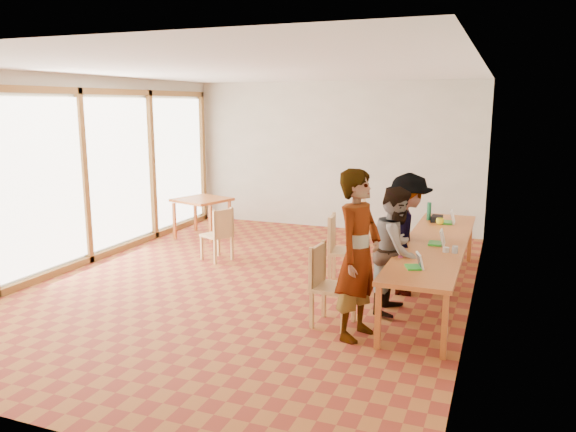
# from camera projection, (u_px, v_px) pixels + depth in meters

# --- Properties ---
(ground) EXTENTS (8.00, 8.00, 0.00)m
(ground) POSITION_uv_depth(u_px,v_px,m) (254.00, 283.00, 8.15)
(ground) COLOR #9C5425
(ground) RESTS_ON ground
(wall_back) EXTENTS (6.00, 0.10, 3.00)m
(wall_back) POSITION_uv_depth(u_px,v_px,m) (334.00, 156.00, 11.51)
(wall_back) COLOR beige
(wall_back) RESTS_ON ground
(wall_front) EXTENTS (6.00, 0.10, 3.00)m
(wall_front) POSITION_uv_depth(u_px,v_px,m) (28.00, 247.00, 4.20)
(wall_front) COLOR beige
(wall_front) RESTS_ON ground
(wall_right) EXTENTS (0.10, 8.00, 3.00)m
(wall_right) POSITION_uv_depth(u_px,v_px,m) (477.00, 192.00, 6.79)
(wall_right) COLOR beige
(wall_right) RESTS_ON ground
(window_wall) EXTENTS (0.10, 8.00, 3.00)m
(window_wall) POSITION_uv_depth(u_px,v_px,m) (83.00, 171.00, 8.91)
(window_wall) COLOR white
(window_wall) RESTS_ON ground
(ceiling) EXTENTS (6.00, 8.00, 0.04)m
(ceiling) POSITION_uv_depth(u_px,v_px,m) (251.00, 68.00, 7.56)
(ceiling) COLOR white
(ceiling) RESTS_ON wall_back
(communal_table) EXTENTS (0.80, 4.00, 0.75)m
(communal_table) POSITION_uv_depth(u_px,v_px,m) (435.00, 245.00, 7.47)
(communal_table) COLOR #C7632C
(communal_table) RESTS_ON ground
(side_table) EXTENTS (0.90, 0.90, 0.75)m
(side_table) POSITION_uv_depth(u_px,v_px,m) (202.00, 203.00, 10.88)
(side_table) COLOR #C7632C
(side_table) RESTS_ON ground
(chair_near) EXTENTS (0.47, 0.47, 0.51)m
(chair_near) POSITION_uv_depth(u_px,v_px,m) (325.00, 276.00, 6.53)
(chair_near) COLOR tan
(chair_near) RESTS_ON ground
(chair_mid) EXTENTS (0.52, 0.52, 0.53)m
(chair_mid) POSITION_uv_depth(u_px,v_px,m) (339.00, 242.00, 8.03)
(chair_mid) COLOR tan
(chair_mid) RESTS_ON ground
(chair_far) EXTENTS (0.51, 0.51, 0.55)m
(chair_far) POSITION_uv_depth(u_px,v_px,m) (368.00, 226.00, 9.02)
(chair_far) COLOR tan
(chair_far) RESTS_ON ground
(chair_empty) EXTENTS (0.50, 0.50, 0.46)m
(chair_empty) POSITION_uv_depth(u_px,v_px,m) (404.00, 229.00, 9.24)
(chair_empty) COLOR tan
(chair_empty) RESTS_ON ground
(chair_spare) EXTENTS (0.54, 0.54, 0.47)m
(chair_spare) POSITION_uv_depth(u_px,v_px,m) (220.00, 229.00, 9.18)
(chair_spare) COLOR tan
(chair_spare) RESTS_ON ground
(person_near) EXTENTS (0.60, 0.77, 1.88)m
(person_near) POSITION_uv_depth(u_px,v_px,m) (358.00, 255.00, 6.10)
(person_near) COLOR gray
(person_near) RESTS_ON ground
(person_mid) EXTENTS (0.66, 0.81, 1.57)m
(person_mid) POSITION_uv_depth(u_px,v_px,m) (397.00, 250.00, 6.90)
(person_mid) COLOR gray
(person_mid) RESTS_ON ground
(person_far) EXTENTS (0.76, 1.14, 1.65)m
(person_far) POSITION_uv_depth(u_px,v_px,m) (407.00, 234.00, 7.56)
(person_far) COLOR gray
(person_far) RESTS_ON ground
(laptop_near) EXTENTS (0.24, 0.25, 0.18)m
(laptop_near) POSITION_uv_depth(u_px,v_px,m) (416.00, 264.00, 6.26)
(laptop_near) COLOR green
(laptop_near) RESTS_ON communal_table
(laptop_mid) EXTENTS (0.21, 0.25, 0.20)m
(laptop_mid) POSITION_uv_depth(u_px,v_px,m) (439.00, 240.00, 7.31)
(laptop_mid) COLOR green
(laptop_mid) RESTS_ON communal_table
(laptop_far) EXTENTS (0.22, 0.25, 0.21)m
(laptop_far) POSITION_uv_depth(u_px,v_px,m) (450.00, 220.00, 8.60)
(laptop_far) COLOR green
(laptop_far) RESTS_ON communal_table
(yellow_mug) EXTENTS (0.14, 0.14, 0.09)m
(yellow_mug) POSITION_uv_depth(u_px,v_px,m) (440.00, 221.00, 8.53)
(yellow_mug) COLOR yellow
(yellow_mug) RESTS_ON communal_table
(green_bottle) EXTENTS (0.07, 0.07, 0.28)m
(green_bottle) POSITION_uv_depth(u_px,v_px,m) (429.00, 211.00, 8.84)
(green_bottle) COLOR #1F7243
(green_bottle) RESTS_ON communal_table
(clear_glass) EXTENTS (0.07, 0.07, 0.09)m
(clear_glass) POSITION_uv_depth(u_px,v_px,m) (455.00, 250.00, 6.89)
(clear_glass) COLOR silver
(clear_glass) RESTS_ON communal_table
(condiment_cup) EXTENTS (0.08, 0.08, 0.06)m
(condiment_cup) POSITION_uv_depth(u_px,v_px,m) (446.00, 250.00, 6.94)
(condiment_cup) COLOR white
(condiment_cup) RESTS_ON communal_table
(pink_phone) EXTENTS (0.05, 0.10, 0.01)m
(pink_phone) POSITION_uv_depth(u_px,v_px,m) (401.00, 256.00, 6.72)
(pink_phone) COLOR #D04986
(pink_phone) RESTS_ON communal_table
(black_pouch) EXTENTS (0.16, 0.26, 0.09)m
(black_pouch) POSITION_uv_depth(u_px,v_px,m) (437.00, 219.00, 8.74)
(black_pouch) COLOR black
(black_pouch) RESTS_ON communal_table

